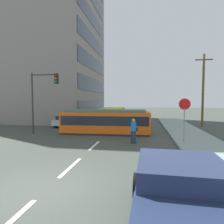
% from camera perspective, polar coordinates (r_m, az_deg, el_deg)
% --- Properties ---
extents(ground_plane, '(120.00, 120.00, 0.00)m').
position_cam_1_polar(ground_plane, '(16.27, -1.63, -6.71)').
color(ground_plane, '#3E453E').
extents(sidewalk_curb_right, '(3.20, 36.00, 0.14)m').
position_cam_1_polar(sidewalk_curb_right, '(12.60, 26.72, -9.83)').
color(sidewalk_curb_right, gray).
rests_on(sidewalk_curb_right, ground).
extents(lane_stripe_1, '(0.16, 2.40, 0.01)m').
position_cam_1_polar(lane_stripe_1, '(8.81, -12.20, -15.77)').
color(lane_stripe_1, silver).
rests_on(lane_stripe_1, ground).
extents(lane_stripe_2, '(0.16, 2.40, 0.01)m').
position_cam_1_polar(lane_stripe_2, '(12.46, -5.26, -9.92)').
color(lane_stripe_2, silver).
rests_on(lane_stripe_2, ground).
extents(lane_stripe_3, '(0.16, 2.40, 0.01)m').
position_cam_1_polar(lane_stripe_3, '(22.66, 1.59, -3.77)').
color(lane_stripe_3, silver).
rests_on(lane_stripe_3, ground).
extents(lane_stripe_4, '(0.16, 2.40, 0.01)m').
position_cam_1_polar(lane_stripe_4, '(28.57, 3.26, -2.25)').
color(lane_stripe_4, silver).
rests_on(lane_stripe_4, ground).
extents(corner_building, '(17.85, 15.84, 22.40)m').
position_cam_1_polar(corner_building, '(33.30, -21.43, 17.77)').
color(corner_building, gray).
rests_on(corner_building, ground).
extents(streetcar_tram, '(7.63, 2.83, 2.08)m').
position_cam_1_polar(streetcar_tram, '(16.68, -1.80, -2.73)').
color(streetcar_tram, orange).
rests_on(streetcar_tram, ground).
extents(city_bus, '(2.64, 5.36, 1.94)m').
position_cam_1_polar(city_bus, '(23.17, 0.03, -0.87)').
color(city_bus, yellow).
rests_on(city_bus, ground).
extents(pedestrian_crossing, '(0.51, 0.36, 1.67)m').
position_cam_1_polar(pedestrian_crossing, '(12.90, 6.44, -5.20)').
color(pedestrian_crossing, navy).
rests_on(pedestrian_crossing, ground).
extents(pickup_truck_parked, '(2.37, 5.05, 1.55)m').
position_cam_1_polar(pickup_truck_parked, '(4.54, 20.82, -24.44)').
color(pickup_truck_parked, '#1F2C4E').
rests_on(pickup_truck_parked, ground).
extents(parked_sedan_mid, '(2.17, 4.25, 1.19)m').
position_cam_1_polar(parked_sedan_mid, '(22.02, -12.99, -2.46)').
color(parked_sedan_mid, silver).
rests_on(parked_sedan_mid, ground).
extents(stop_sign, '(0.76, 0.07, 2.88)m').
position_cam_1_polar(stop_sign, '(13.75, 20.84, 0.37)').
color(stop_sign, gray).
rests_on(stop_sign, sidewalk_curb_right).
extents(traffic_light_mast, '(2.45, 0.33, 5.24)m').
position_cam_1_polar(traffic_light_mast, '(17.30, -20.14, 5.77)').
color(traffic_light_mast, '#333333').
rests_on(traffic_light_mast, ground).
extents(utility_pole_mid, '(1.80, 0.24, 7.89)m').
position_cam_1_polar(utility_pole_mid, '(23.27, 25.56, 6.23)').
color(utility_pole_mid, brown).
rests_on(utility_pole_mid, ground).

